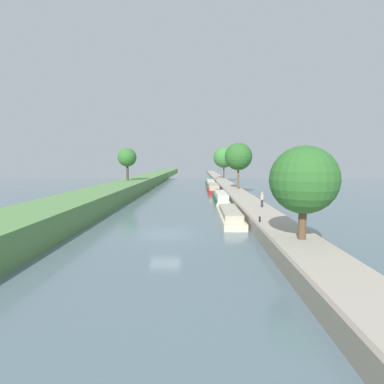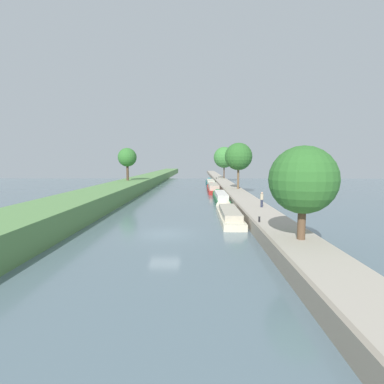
{
  "view_description": "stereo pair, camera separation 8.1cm",
  "coord_description": "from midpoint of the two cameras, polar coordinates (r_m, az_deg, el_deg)",
  "views": [
    {
      "loc": [
        2.69,
        -24.28,
        5.96
      ],
      "look_at": [
        1.78,
        24.07,
        1.0
      ],
      "focal_mm": 28.26,
      "sensor_mm": 36.0,
      "label": 1
    },
    {
      "loc": [
        2.77,
        -24.28,
        5.96
      ],
      "look_at": [
        1.78,
        24.07,
        1.0
      ],
      "focal_mm": 28.26,
      "sensor_mm": 36.0,
      "label": 2
    }
  ],
  "objects": [
    {
      "name": "narrowboat_green",
      "position": [
        45.39,
        5.43,
        -0.97
      ],
      "size": [
        1.83,
        12.91,
        1.92
      ],
      "color": "#1E6033",
      "rests_on": "ground_plane"
    },
    {
      "name": "person_walking",
      "position": [
        33.27,
        13.11,
        -1.32
      ],
      "size": [
        0.34,
        0.34,
        1.66
      ],
      "color": "#282D42",
      "rests_on": "right_towpath"
    },
    {
      "name": "narrowboat_red",
      "position": [
        59.81,
        4.03,
        0.73
      ],
      "size": [
        2.16,
        13.88,
        2.26
      ],
      "color": "maroon",
      "rests_on": "ground_plane"
    },
    {
      "name": "left_grassy_bank",
      "position": [
        28.09,
        -27.11,
        -4.84
      ],
      "size": [
        6.12,
        260.0,
        2.13
      ],
      "color": "#5B894C",
      "rests_on": "ground_plane"
    },
    {
      "name": "narrowboat_cream",
      "position": [
        32.02,
        6.92,
        -4.05
      ],
      "size": [
        2.03,
        12.18,
        1.93
      ],
      "color": "beige",
      "rests_on": "ground_plane"
    },
    {
      "name": "narrowboat_teal",
      "position": [
        76.22,
        3.51,
        1.79
      ],
      "size": [
        2.06,
        15.67,
        1.95
      ],
      "color": "#195B60",
      "rests_on": "ground_plane"
    },
    {
      "name": "tree_rightbank_near",
      "position": [
        20.08,
        20.35,
        2.13
      ],
      "size": [
        4.26,
        4.26,
        5.91
      ],
      "color": "brown",
      "rests_on": "right_towpath"
    },
    {
      "name": "tree_rightbank_midnear",
      "position": [
        54.37,
        8.81,
        6.62
      ],
      "size": [
        4.84,
        4.84,
        8.17
      ],
      "color": "brown",
      "rests_on": "right_towpath"
    },
    {
      "name": "mooring_bollard_far",
      "position": [
        83.07,
        4.65,
        2.58
      ],
      "size": [
        0.16,
        0.16,
        0.45
      ],
      "color": "black",
      "rests_on": "right_towpath"
    },
    {
      "name": "stone_quay",
      "position": [
        25.3,
        11.71,
        -6.66
      ],
      "size": [
        0.25,
        260.0,
        1.07
      ],
      "color": "gray",
      "rests_on": "ground_plane"
    },
    {
      "name": "right_towpath",
      "position": [
        25.69,
        15.63,
        -6.62
      ],
      "size": [
        3.3,
        260.0,
        1.02
      ],
      "color": "#A89E8E",
      "rests_on": "ground_plane"
    },
    {
      "name": "tree_rightbank_midfar",
      "position": [
        87.96,
        6.12,
        6.51
      ],
      "size": [
        6.03,
        6.03,
        9.01
      ],
      "color": "#4C3828",
      "rests_on": "right_towpath"
    },
    {
      "name": "ground_plane",
      "position": [
        25.15,
        -5.15,
        -7.88
      ],
      "size": [
        160.0,
        160.0,
        0.0
      ],
      "primitive_type": "plane",
      "color": "slate"
    },
    {
      "name": "mooring_bollard_near",
      "position": [
        25.28,
        12.67,
        -5.04
      ],
      "size": [
        0.16,
        0.16,
        0.45
      ],
      "color": "black",
      "rests_on": "right_towpath"
    },
    {
      "name": "tree_leftbank_downstream",
      "position": [
        61.26,
        -12.09,
        6.39
      ],
      "size": [
        3.67,
        3.67,
        6.42
      ],
      "color": "#4C3828",
      "rests_on": "left_grassy_bank"
    }
  ]
}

